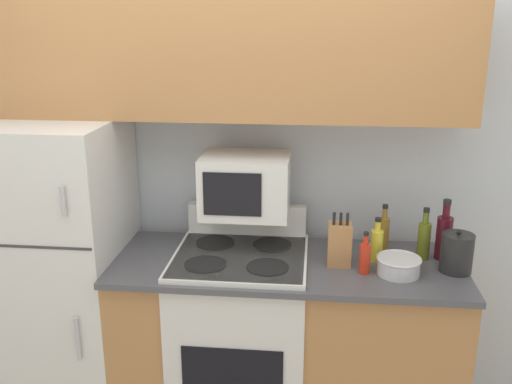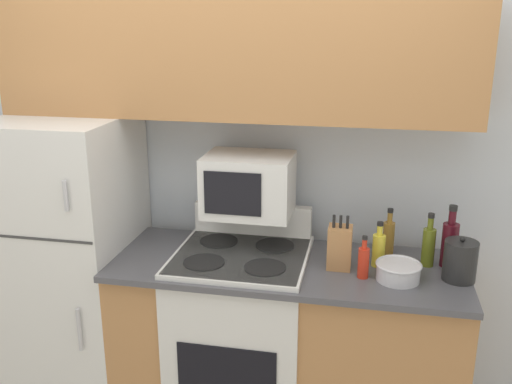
% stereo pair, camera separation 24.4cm
% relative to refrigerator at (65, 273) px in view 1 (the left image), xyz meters
% --- Properties ---
extents(wall_back, '(8.00, 0.05, 2.55)m').
position_rel_refrigerator_xyz_m(wall_back, '(0.84, 0.37, 0.48)').
color(wall_back, silver).
rests_on(wall_back, ground_plane).
extents(lower_cabinets, '(1.68, 0.65, 0.93)m').
position_rel_refrigerator_xyz_m(lower_cabinets, '(1.15, -0.03, -0.33)').
color(lower_cabinets, '#B27A47').
rests_on(lower_cabinets, ground_plane).
extents(refrigerator, '(0.62, 0.69, 1.59)m').
position_rel_refrigerator_xyz_m(refrigerator, '(0.00, 0.00, 0.00)').
color(refrigerator, silver).
rests_on(refrigerator, ground_plane).
extents(upper_cabinets, '(2.30, 0.34, 0.56)m').
position_rel_refrigerator_xyz_m(upper_cabinets, '(0.84, 0.17, 1.08)').
color(upper_cabinets, '#B27A47').
rests_on(upper_cabinets, refrigerator).
extents(stove, '(0.65, 0.63, 1.12)m').
position_rel_refrigerator_xyz_m(stove, '(0.92, -0.04, -0.30)').
color(stove, silver).
rests_on(stove, ground_plane).
extents(microwave, '(0.43, 0.33, 0.30)m').
position_rel_refrigerator_xyz_m(microwave, '(0.93, 0.09, 0.48)').
color(microwave, silver).
rests_on(microwave, stove).
extents(knife_block, '(0.11, 0.11, 0.26)m').
position_rel_refrigerator_xyz_m(knife_block, '(1.39, -0.05, 0.24)').
color(knife_block, '#B27A47').
rests_on(knife_block, lower_cabinets).
extents(bowl, '(0.20, 0.20, 0.08)m').
position_rel_refrigerator_xyz_m(bowl, '(1.66, -0.13, 0.18)').
color(bowl, silver).
rests_on(bowl, lower_cabinets).
extents(bottle_cooking_spray, '(0.06, 0.06, 0.22)m').
position_rel_refrigerator_xyz_m(bottle_cooking_spray, '(1.57, 0.01, 0.22)').
color(bottle_cooking_spray, gold).
rests_on(bottle_cooking_spray, lower_cabinets).
extents(bottle_vinegar, '(0.06, 0.06, 0.24)m').
position_rel_refrigerator_xyz_m(bottle_vinegar, '(1.62, 0.15, 0.23)').
color(bottle_vinegar, olive).
rests_on(bottle_vinegar, lower_cabinets).
extents(bottle_hot_sauce, '(0.05, 0.05, 0.20)m').
position_rel_refrigerator_xyz_m(bottle_hot_sauce, '(1.51, -0.13, 0.22)').
color(bottle_hot_sauce, red).
rests_on(bottle_hot_sauce, lower_cabinets).
extents(bottle_olive_oil, '(0.06, 0.06, 0.26)m').
position_rel_refrigerator_xyz_m(bottle_olive_oil, '(1.80, 0.06, 0.24)').
color(bottle_olive_oil, '#5B6619').
rests_on(bottle_olive_oil, lower_cabinets).
extents(bottle_wine_red, '(0.08, 0.08, 0.30)m').
position_rel_refrigerator_xyz_m(bottle_wine_red, '(1.89, 0.07, 0.26)').
color(bottle_wine_red, '#470F19').
rests_on(bottle_wine_red, lower_cabinets).
extents(kettle, '(0.15, 0.15, 0.21)m').
position_rel_refrigerator_xyz_m(kettle, '(1.92, -0.07, 0.23)').
color(kettle, black).
rests_on(kettle, lower_cabinets).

